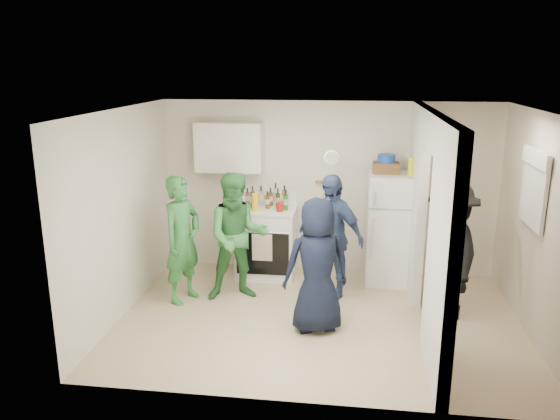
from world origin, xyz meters
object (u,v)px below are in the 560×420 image
object	(u,v)px
fridge	(390,229)
person_green_left	(182,240)
person_denim	(330,236)
wicker_basket	(386,168)
stove	(266,241)
blue_bowl	(386,158)
person_green_center	(238,237)
person_navy	(317,266)
person_nook	(450,251)
yellow_cup_stack_top	(411,167)

from	to	relation	value
fridge	person_green_left	world-z (taller)	person_green_left
fridge	person_denim	size ratio (longest dim) A/B	0.94
wicker_basket	person_denim	distance (m)	1.26
stove	fridge	world-z (taller)	fridge
person_green_left	blue_bowl	bearing A→B (deg)	-44.67
person_green_center	person_navy	world-z (taller)	person_green_center
person_denim	wicker_basket	bearing A→B (deg)	73.38
stove	wicker_basket	distance (m)	2.00
person_nook	wicker_basket	bearing A→B (deg)	-157.40
fridge	person_denim	distance (m)	1.01
yellow_cup_stack_top	person_green_center	size ratio (longest dim) A/B	0.15
person_green_left	person_navy	world-z (taller)	person_green_left
yellow_cup_stack_top	blue_bowl	bearing A→B (deg)	154.89
person_green_left	person_denim	bearing A→B (deg)	-55.12
stove	yellow_cup_stack_top	xyz separation A→B (m)	(1.97, -0.13, 1.17)
wicker_basket	stove	bearing A→B (deg)	-179.31
person_green_center	person_navy	xyz separation A→B (m)	(1.08, -0.77, -0.05)
yellow_cup_stack_top	person_navy	size ratio (longest dim) A/B	0.16
person_green_left	person_green_center	bearing A→B (deg)	-52.45
wicker_basket	person_nook	world-z (taller)	wicker_basket
wicker_basket	person_green_left	xyz separation A→B (m)	(-2.58, -1.04, -0.80)
stove	person_denim	world-z (taller)	person_denim
blue_bowl	person_green_left	world-z (taller)	blue_bowl
person_denim	person_nook	distance (m)	1.50
person_green_center	wicker_basket	bearing A→B (deg)	8.77
blue_bowl	person_green_center	xyz separation A→B (m)	(-1.89, -0.87, -0.92)
fridge	yellow_cup_stack_top	xyz separation A→B (m)	(0.22, -0.10, 0.90)
person_green_left	person_green_center	distance (m)	0.71
stove	person_navy	size ratio (longest dim) A/B	0.65
fridge	person_navy	distance (m)	1.83
fridge	blue_bowl	world-z (taller)	blue_bowl
fridge	blue_bowl	size ratio (longest dim) A/B	6.47
blue_bowl	person_nook	distance (m)	1.60
stove	blue_bowl	bearing A→B (deg)	0.69
person_green_left	person_denim	xyz separation A→B (m)	(1.87, 0.38, 0.00)
stove	yellow_cup_stack_top	bearing A→B (deg)	-3.77
person_denim	person_navy	bearing A→B (deg)	-65.71
wicker_basket	fridge	bearing A→B (deg)	-26.57
person_green_center	person_nook	size ratio (longest dim) A/B	1.00
wicker_basket	blue_bowl	xyz separation A→B (m)	(0.00, 0.00, 0.13)
person_denim	stove	bearing A→B (deg)	176.38
fridge	yellow_cup_stack_top	distance (m)	0.93
person_nook	person_green_center	bearing A→B (deg)	-106.21
person_navy	wicker_basket	bearing A→B (deg)	-134.84
fridge	person_navy	world-z (taller)	person_navy
fridge	person_green_left	bearing A→B (deg)	-159.75
person_navy	person_nook	bearing A→B (deg)	-178.65
fridge	yellow_cup_stack_top	bearing A→B (deg)	-24.44
stove	person_denim	xyz separation A→B (m)	(0.94, -0.64, 0.32)
stove	fridge	size ratio (longest dim) A/B	0.66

